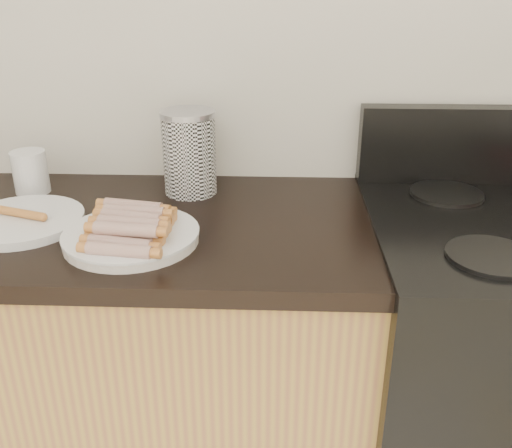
{
  "coord_description": "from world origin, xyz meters",
  "views": [
    {
      "loc": [
        0.18,
        0.49,
        1.44
      ],
      "look_at": [
        0.14,
        1.62,
        0.93
      ],
      "focal_mm": 40.0,
      "sensor_mm": 36.0,
      "label": 1
    }
  ],
  "objects_px": {
    "stove": "(506,386)",
    "canister": "(189,153)",
    "mug": "(30,172)",
    "main_plate": "(132,238)",
    "side_plate": "(22,221)"
  },
  "relations": [
    {
      "from": "stove",
      "to": "canister",
      "type": "relative_size",
      "value": 4.27
    },
    {
      "from": "stove",
      "to": "canister",
      "type": "bearing_deg",
      "value": 166.47
    },
    {
      "from": "canister",
      "to": "mug",
      "type": "bearing_deg",
      "value": -177.88
    },
    {
      "from": "main_plate",
      "to": "side_plate",
      "type": "relative_size",
      "value": 1.03
    },
    {
      "from": "canister",
      "to": "mug",
      "type": "xyz_separation_m",
      "value": [
        -0.41,
        -0.02,
        -0.05
      ]
    },
    {
      "from": "stove",
      "to": "side_plate",
      "type": "height_order",
      "value": "side_plate"
    },
    {
      "from": "stove",
      "to": "mug",
      "type": "xyz_separation_m",
      "value": [
        -1.23,
        0.18,
        0.5
      ]
    },
    {
      "from": "main_plate",
      "to": "mug",
      "type": "bearing_deg",
      "value": 139.04
    },
    {
      "from": "canister",
      "to": "side_plate",
      "type": "bearing_deg",
      "value": -147.9
    },
    {
      "from": "main_plate",
      "to": "canister",
      "type": "relative_size",
      "value": 1.34
    },
    {
      "from": "side_plate",
      "to": "canister",
      "type": "xyz_separation_m",
      "value": [
        0.35,
        0.22,
        0.1
      ]
    },
    {
      "from": "canister",
      "to": "mug",
      "type": "relative_size",
      "value": 1.95
    },
    {
      "from": "stove",
      "to": "side_plate",
      "type": "bearing_deg",
      "value": -178.76
    },
    {
      "from": "side_plate",
      "to": "canister",
      "type": "bearing_deg",
      "value": 32.1
    },
    {
      "from": "main_plate",
      "to": "mug",
      "type": "xyz_separation_m",
      "value": [
        -0.33,
        0.28,
        0.05
      ]
    }
  ]
}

